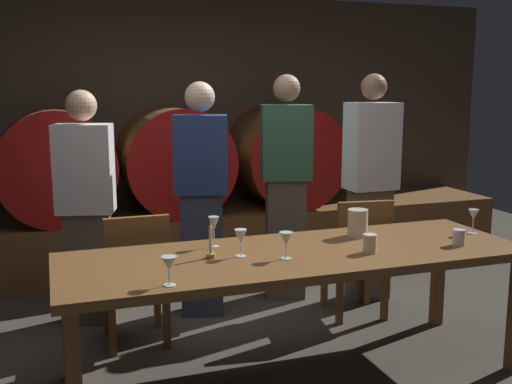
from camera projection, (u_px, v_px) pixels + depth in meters
name	position (u px, v px, depth m)	size (l,w,h in m)	color
ground_plane	(255.00, 366.00, 3.62)	(9.22, 9.22, 0.00)	#3F3A33
back_wall	(165.00, 127.00, 5.94)	(7.09, 0.24, 2.52)	#473A2D
barrel_shelf	(179.00, 238.00, 5.61)	(6.39, 0.90, 0.52)	brown
wine_barrel_left	(56.00, 165.00, 5.14)	(0.96, 0.87, 0.96)	brown
wine_barrel_center	(174.00, 160.00, 5.47)	(0.96, 0.87, 0.96)	brown
wine_barrel_right	(284.00, 156.00, 5.82)	(0.96, 0.87, 0.96)	#513319
dining_table	(296.00, 263.00, 3.40)	(2.64, 0.87, 0.74)	brown
chair_left	(136.00, 273.00, 3.82)	(0.40, 0.40, 0.88)	brown
chair_right	(359.00, 252.00, 4.30)	(0.45, 0.45, 0.88)	brown
guest_far_left	(86.00, 207.00, 4.16)	(0.43, 0.33, 1.64)	brown
guest_center_left	(201.00, 198.00, 4.32)	(0.43, 0.33, 1.69)	#33384C
guest_center_right	(286.00, 186.00, 4.66)	(0.43, 0.33, 1.75)	brown
guest_far_right	(371.00, 186.00, 4.65)	(0.38, 0.25, 1.75)	brown
candle_center	(211.00, 248.00, 3.26)	(0.05, 0.05, 0.20)	olive
pitcher	(358.00, 223.00, 3.72)	(0.13, 0.13, 0.17)	beige
wine_glass_far_left	(169.00, 264.00, 2.80)	(0.08, 0.08, 0.14)	silver
wine_glass_left	(214.00, 225.00, 3.47)	(0.06, 0.06, 0.18)	silver
wine_glass_center	(241.00, 238.00, 3.28)	(0.07, 0.07, 0.15)	white
wine_glass_right	(286.00, 240.00, 3.23)	(0.07, 0.07, 0.15)	silver
wine_glass_far_right	(474.00, 216.00, 3.79)	(0.06, 0.06, 0.16)	silver
cup_left	(370.00, 244.00, 3.36)	(0.08, 0.08, 0.11)	beige
cup_right	(459.00, 237.00, 3.52)	(0.07, 0.07, 0.10)	silver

